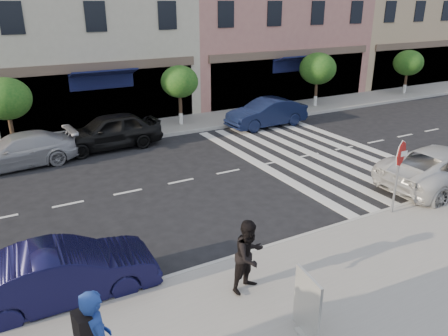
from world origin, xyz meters
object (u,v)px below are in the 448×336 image
stop_sign (400,160)px  car_far_right (267,113)px  car_near_right (447,168)px  car_near_mid (64,274)px  walker (249,256)px  poster_board (307,306)px  car_far_left (18,151)px  car_far_mid (109,131)px

stop_sign → car_far_right: size_ratio=0.53×
stop_sign → car_near_right: size_ratio=0.44×
car_near_mid → car_far_right: size_ratio=0.92×
stop_sign → walker: (-5.84, -1.07, -0.85)m
stop_sign → poster_board: stop_sign is taller
stop_sign → car_near_right: stop_sign is taller
stop_sign → poster_board: size_ratio=1.76×
car_near_mid → car_near_right: car_near_right is taller
poster_board → car_near_mid: (-3.84, 3.53, -0.13)m
walker → poster_board: (0.22, -1.74, -0.21)m
stop_sign → car_near_right: bearing=10.8°
car_near_right → car_far_left: size_ratio=1.18×
stop_sign → car_near_right: (3.47, 0.72, -1.11)m
car_far_left → car_far_right: 11.99m
car_far_mid → car_near_right: bearing=40.3°
walker → car_near_right: (9.31, 1.79, -0.26)m
car_near_mid → car_near_right: bearing=-88.7°
car_near_mid → stop_sign: bearing=-93.0°
stop_sign → car_near_mid: size_ratio=0.58×
stop_sign → car_far_left: bearing=131.9°
car_near_right → car_far_left: bearing=53.8°
car_near_mid → poster_board: bearing=-131.3°
car_near_mid → car_far_left: bearing=1.7°
poster_board → car_near_mid: 5.21m
walker → car_far_mid: walker is taller
poster_board → car_far_mid: 13.63m
car_near_mid → walker: bearing=-115.0°
walker → car_near_right: 9.49m
car_far_mid → car_far_right: (8.19, -0.35, -0.07)m
walker → car_near_mid: walker is taller
stop_sign → car_far_left: size_ratio=0.51×
car_near_right → car_far_right: size_ratio=1.21×
car_far_left → car_far_mid: 3.84m
poster_board → car_far_right: size_ratio=0.30×
car_far_mid → poster_board: bearing=-1.6°
poster_board → car_near_right: (9.09, 3.53, -0.05)m
poster_board → car_near_right: size_ratio=0.25×
stop_sign → walker: stop_sign is taller
stop_sign → car_far_left: stop_sign is taller
walker → car_far_right: walker is taller
poster_board → car_far_right: bearing=66.3°
stop_sign → poster_board: 6.38m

